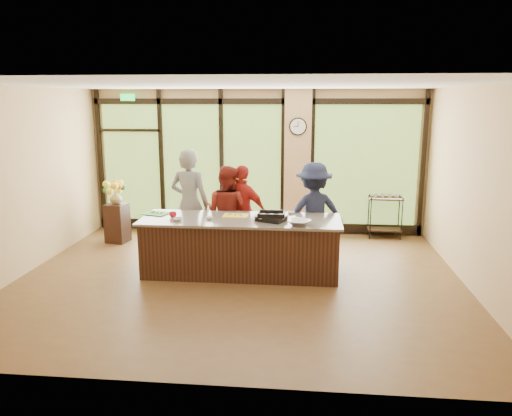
% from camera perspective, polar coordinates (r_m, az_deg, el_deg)
% --- Properties ---
extents(floor, '(7.00, 7.00, 0.00)m').
position_cam_1_polar(floor, '(7.99, -2.00, -8.14)').
color(floor, brown).
rests_on(floor, ground).
extents(ceiling, '(7.00, 7.00, 0.00)m').
position_cam_1_polar(ceiling, '(7.49, -2.17, 13.92)').
color(ceiling, white).
rests_on(ceiling, back_wall).
extents(back_wall, '(7.00, 0.00, 7.00)m').
position_cam_1_polar(back_wall, '(10.54, 0.12, 5.28)').
color(back_wall, tan).
rests_on(back_wall, floor).
extents(left_wall, '(0.00, 6.00, 6.00)m').
position_cam_1_polar(left_wall, '(8.77, -25.39, 2.67)').
color(left_wall, tan).
rests_on(left_wall, floor).
extents(right_wall, '(0.00, 6.00, 6.00)m').
position_cam_1_polar(right_wall, '(7.92, 23.89, 1.89)').
color(right_wall, tan).
rests_on(right_wall, floor).
extents(window_wall, '(6.90, 0.12, 3.00)m').
position_cam_1_polar(window_wall, '(10.50, 0.98, 4.67)').
color(window_wall, tan).
rests_on(window_wall, floor).
extents(island_base, '(3.10, 1.00, 0.88)m').
position_cam_1_polar(island_base, '(8.13, -1.74, -4.50)').
color(island_base, black).
rests_on(island_base, floor).
extents(countertop, '(3.20, 1.10, 0.04)m').
position_cam_1_polar(countertop, '(8.01, -1.76, -1.35)').
color(countertop, gray).
rests_on(countertop, island_base).
extents(wall_clock, '(0.36, 0.04, 0.36)m').
position_cam_1_polar(wall_clock, '(10.30, 4.82, 9.27)').
color(wall_clock, black).
rests_on(wall_clock, window_wall).
extents(cook_left, '(0.79, 0.60, 1.96)m').
position_cam_1_polar(cook_left, '(8.93, -7.59, 0.50)').
color(cook_left, gray).
rests_on(cook_left, floor).
extents(cook_midleft, '(1.00, 0.90, 1.67)m').
position_cam_1_polar(cook_midleft, '(8.81, -3.32, -0.51)').
color(cook_midleft, maroon).
rests_on(cook_midleft, floor).
extents(cook_midright, '(1.06, 0.76, 1.67)m').
position_cam_1_polar(cook_midright, '(8.84, -1.54, -0.47)').
color(cook_midright, maroon).
rests_on(cook_midright, floor).
extents(cook_right, '(1.26, 0.94, 1.75)m').
position_cam_1_polar(cook_right, '(8.67, 6.59, -0.54)').
color(cook_right, '#1A1F3A').
rests_on(cook_right, floor).
extents(roasting_pan, '(0.51, 0.47, 0.07)m').
position_cam_1_polar(roasting_pan, '(7.84, 1.77, -1.21)').
color(roasting_pan, black).
rests_on(roasting_pan, countertop).
extents(mixing_bowl, '(0.43, 0.43, 0.08)m').
position_cam_1_polar(mixing_bowl, '(7.59, 4.98, -1.67)').
color(mixing_bowl, silver).
rests_on(mixing_bowl, countertop).
extents(cutting_board_left, '(0.49, 0.42, 0.01)m').
position_cam_1_polar(cutting_board_left, '(8.49, -11.40, -0.61)').
color(cutting_board_left, '#358B32').
rests_on(cutting_board_left, countertop).
extents(cutting_board_center, '(0.40, 0.30, 0.01)m').
position_cam_1_polar(cutting_board_center, '(8.18, -2.37, -0.87)').
color(cutting_board_center, yellow).
rests_on(cutting_board_center, countertop).
extents(cutting_board_right, '(0.44, 0.36, 0.01)m').
position_cam_1_polar(cutting_board_right, '(7.97, 1.40, -1.22)').
color(cutting_board_right, yellow).
rests_on(cutting_board_right, countertop).
extents(prep_bowl_near, '(0.18, 0.18, 0.05)m').
position_cam_1_polar(prep_bowl_near, '(7.95, -8.95, -1.28)').
color(prep_bowl_near, silver).
rests_on(prep_bowl_near, countertop).
extents(prep_bowl_mid, '(0.14, 0.14, 0.04)m').
position_cam_1_polar(prep_bowl_mid, '(7.97, -5.36, -1.17)').
color(prep_bowl_mid, silver).
rests_on(prep_bowl_mid, countertop).
extents(prep_bowl_far, '(0.15, 0.15, 0.03)m').
position_cam_1_polar(prep_bowl_far, '(8.38, 3.99, -0.50)').
color(prep_bowl_far, silver).
rests_on(prep_bowl_far, countertop).
extents(red_ramekin, '(0.13, 0.13, 0.09)m').
position_cam_1_polar(red_ramekin, '(8.16, -9.48, -0.77)').
color(red_ramekin, '#B11121').
rests_on(red_ramekin, countertop).
extents(flower_stand, '(0.44, 0.44, 0.77)m').
position_cam_1_polar(flower_stand, '(10.29, -15.56, -1.65)').
color(flower_stand, black).
rests_on(flower_stand, floor).
extents(flower_vase, '(0.26, 0.26, 0.25)m').
position_cam_1_polar(flower_vase, '(10.19, -15.73, 1.15)').
color(flower_vase, olive).
rests_on(flower_vase, flower_stand).
extents(bar_cart, '(0.69, 0.41, 0.93)m').
position_cam_1_polar(bar_cart, '(10.54, 14.54, -0.33)').
color(bar_cart, black).
rests_on(bar_cart, floor).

